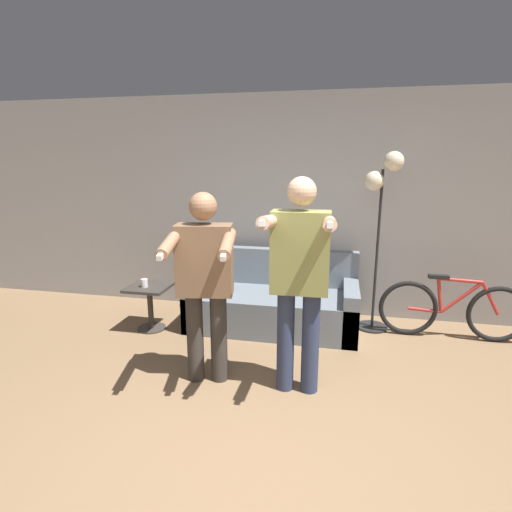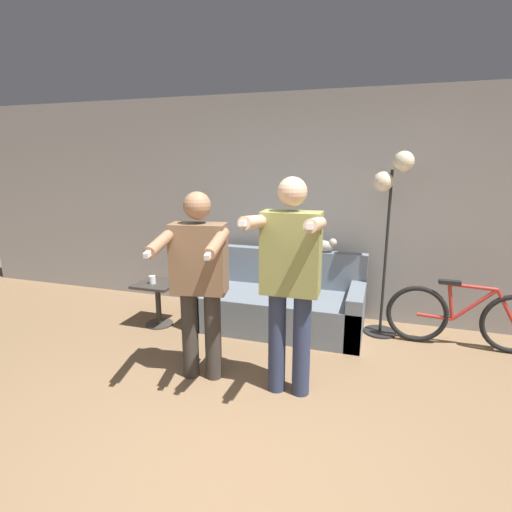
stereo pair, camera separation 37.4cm
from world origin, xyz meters
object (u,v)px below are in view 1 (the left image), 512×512
(couch, at_px, (273,303))
(side_table, at_px, (150,298))
(person_left, at_px, (205,276))
(person_right, at_px, (300,272))
(cup, at_px, (144,283))
(cat, at_px, (313,244))
(floor_lamp, at_px, (382,197))
(bicycle, at_px, (452,310))

(couch, xyz_separation_m, side_table, (-1.32, -0.38, 0.10))
(person_left, bearing_deg, person_right, -9.89)
(couch, bearing_deg, person_right, -72.19)
(person_left, distance_m, cup, 1.36)
(cat, height_order, floor_lamp, floor_lamp)
(cat, height_order, bicycle, cat)
(couch, xyz_separation_m, person_left, (-0.35, -1.28, 0.66))
(cat, bearing_deg, bicycle, -9.87)
(side_table, height_order, cup, cup)
(floor_lamp, bearing_deg, side_table, -167.44)
(side_table, bearing_deg, couch, 16.04)
(person_left, relative_size, bicycle, 1.08)
(person_right, distance_m, bicycle, 2.10)
(cup, xyz_separation_m, bicycle, (3.23, 0.48, -0.23))
(side_table, xyz_separation_m, bicycle, (3.21, 0.43, -0.04))
(person_right, relative_size, cup, 19.53)
(couch, height_order, cup, couch)
(person_right, distance_m, side_table, 2.05)
(couch, height_order, side_table, couch)
(person_left, bearing_deg, side_table, 127.08)
(person_left, xyz_separation_m, person_right, (0.76, 0.00, 0.08))
(couch, distance_m, cat, 0.82)
(couch, distance_m, person_left, 1.48)
(person_right, relative_size, side_table, 3.42)
(couch, height_order, cat, cat)
(couch, relative_size, person_right, 1.08)
(person_left, height_order, bicycle, person_left)
(person_right, xyz_separation_m, cat, (-0.01, 1.58, -0.10))
(side_table, xyz_separation_m, cup, (-0.03, -0.05, 0.19))
(cat, distance_m, floor_lamp, 0.92)
(cat, distance_m, bicycle, 1.62)
(bicycle, bearing_deg, person_left, -149.41)
(person_right, xyz_separation_m, bicycle, (1.48, 1.33, -0.69))
(floor_lamp, bearing_deg, cat, 168.27)
(couch, height_order, person_right, person_right)
(cat, bearing_deg, cup, -157.12)
(couch, distance_m, person_right, 1.53)
(cup, bearing_deg, person_right, -25.78)
(side_table, bearing_deg, floor_lamp, 12.56)
(person_left, xyz_separation_m, floor_lamp, (1.47, 1.44, 0.54))
(side_table, bearing_deg, bicycle, 7.64)
(person_right, bearing_deg, couch, 106.16)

